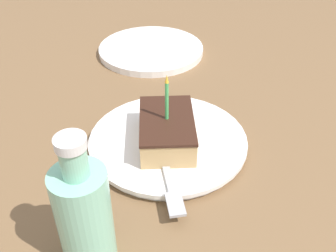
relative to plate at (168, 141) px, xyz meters
The scene contains 6 objects.
ground_plane 0.05m from the plate, 44.06° to the right, with size 2.40×2.40×0.04m.
plate is the anchor object (origin of this frame).
cake_slice 0.04m from the plate, 101.76° to the right, with size 0.09×0.14×0.13m.
fork 0.10m from the plate, 92.83° to the right, with size 0.04×0.20×0.00m.
bottle 0.25m from the plate, 117.11° to the right, with size 0.07×0.07×0.19m.
side_plate 0.37m from the plate, 93.93° to the left, with size 0.26×0.26×0.02m.
Camera 1 is at (-0.05, -0.51, 0.44)m, focal length 42.00 mm.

